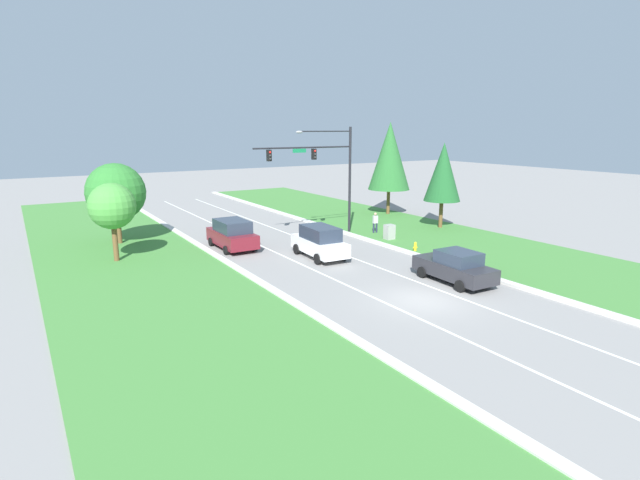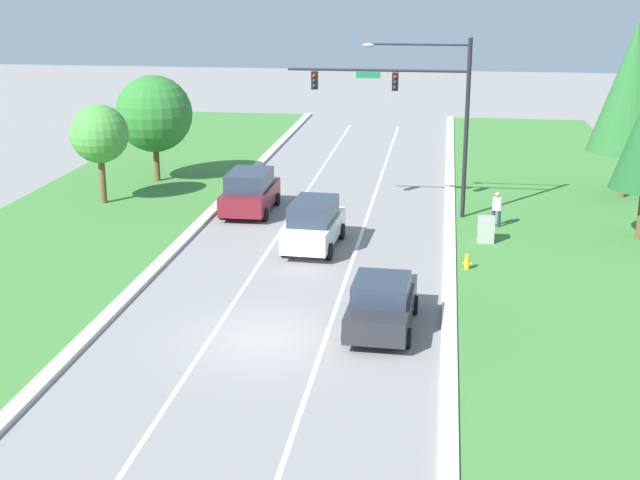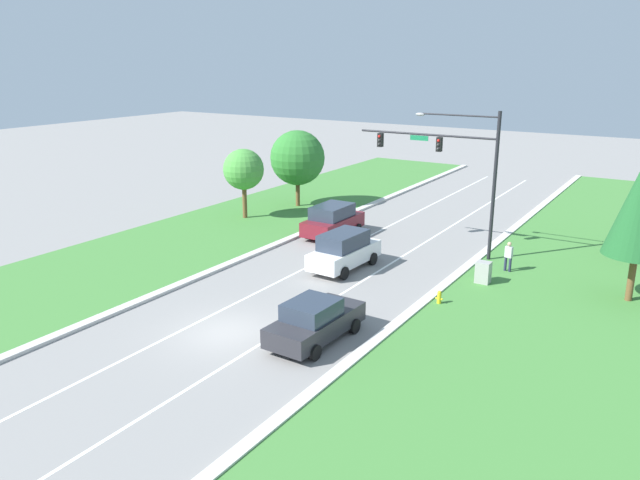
{
  "view_description": "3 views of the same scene",
  "coord_description": "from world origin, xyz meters",
  "px_view_note": "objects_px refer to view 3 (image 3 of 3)",
  "views": [
    {
      "loc": [
        -16.35,
        -16.98,
        8.18
      ],
      "look_at": [
        -1.87,
        6.52,
        1.98
      ],
      "focal_mm": 28.0,
      "sensor_mm": 36.0,
      "label": 1
    },
    {
      "loc": [
        5.26,
        -25.5,
        11.1
      ],
      "look_at": [
        0.87,
        5.55,
        1.61
      ],
      "focal_mm": 50.0,
      "sensor_mm": 36.0,
      "label": 2
    },
    {
      "loc": [
        15.85,
        -18.13,
        11.01
      ],
      "look_at": [
        -0.37,
        7.82,
        2.01
      ],
      "focal_mm": 35.0,
      "sensor_mm": 36.0,
      "label": 3
    }
  ],
  "objects_px": {
    "traffic_signal_mast": "(455,160)",
    "burgundy_suv": "(333,220)",
    "oak_near_left_tree": "(297,158)",
    "fire_hydrant": "(439,298)",
    "charcoal_sedan": "(315,321)",
    "white_suv": "(344,250)",
    "utility_cabinet": "(483,273)",
    "pedestrian": "(509,256)",
    "oak_far_left_tree": "(244,170)"
  },
  "relations": [
    {
      "from": "traffic_signal_mast",
      "to": "burgundy_suv",
      "type": "relative_size",
      "value": 1.75
    },
    {
      "from": "traffic_signal_mast",
      "to": "oak_near_left_tree",
      "type": "relative_size",
      "value": 1.43
    },
    {
      "from": "burgundy_suv",
      "to": "fire_hydrant",
      "type": "bearing_deg",
      "value": -35.87
    },
    {
      "from": "charcoal_sedan",
      "to": "white_suv",
      "type": "height_order",
      "value": "white_suv"
    },
    {
      "from": "white_suv",
      "to": "fire_hydrant",
      "type": "relative_size",
      "value": 6.88
    },
    {
      "from": "fire_hydrant",
      "to": "utility_cabinet",
      "type": "bearing_deg",
      "value": 77.47
    },
    {
      "from": "pedestrian",
      "to": "oak_far_left_tree",
      "type": "relative_size",
      "value": 0.34
    },
    {
      "from": "utility_cabinet",
      "to": "oak_far_left_tree",
      "type": "xyz_separation_m",
      "value": [
        -18.51,
        4.11,
        2.92
      ]
    },
    {
      "from": "charcoal_sedan",
      "to": "burgundy_suv",
      "type": "xyz_separation_m",
      "value": [
        -7.31,
        13.63,
        0.15
      ]
    },
    {
      "from": "utility_cabinet",
      "to": "pedestrian",
      "type": "height_order",
      "value": "pedestrian"
    },
    {
      "from": "white_suv",
      "to": "pedestrian",
      "type": "xyz_separation_m",
      "value": [
        7.67,
        4.08,
        -0.11
      ]
    },
    {
      "from": "white_suv",
      "to": "oak_far_left_tree",
      "type": "height_order",
      "value": "oak_far_left_tree"
    },
    {
      "from": "charcoal_sedan",
      "to": "oak_near_left_tree",
      "type": "height_order",
      "value": "oak_near_left_tree"
    },
    {
      "from": "white_suv",
      "to": "charcoal_sedan",
      "type": "bearing_deg",
      "value": -64.5
    },
    {
      "from": "oak_far_left_tree",
      "to": "charcoal_sedan",
      "type": "bearing_deg",
      "value": -43.58
    },
    {
      "from": "white_suv",
      "to": "oak_far_left_tree",
      "type": "relative_size",
      "value": 0.97
    },
    {
      "from": "oak_near_left_tree",
      "to": "oak_far_left_tree",
      "type": "distance_m",
      "value": 5.17
    },
    {
      "from": "burgundy_suv",
      "to": "utility_cabinet",
      "type": "xyz_separation_m",
      "value": [
        10.98,
        -3.63,
        -0.43
      ]
    },
    {
      "from": "fire_hydrant",
      "to": "oak_near_left_tree",
      "type": "xyz_separation_m",
      "value": [
        -16.56,
        12.92,
        3.41
      ]
    },
    {
      "from": "traffic_signal_mast",
      "to": "fire_hydrant",
      "type": "bearing_deg",
      "value": -72.52
    },
    {
      "from": "utility_cabinet",
      "to": "pedestrian",
      "type": "xyz_separation_m",
      "value": [
        0.55,
        2.43,
        0.35
      ]
    },
    {
      "from": "charcoal_sedan",
      "to": "pedestrian",
      "type": "relative_size",
      "value": 2.81
    },
    {
      "from": "pedestrian",
      "to": "oak_near_left_tree",
      "type": "bearing_deg",
      "value": -10.6
    },
    {
      "from": "burgundy_suv",
      "to": "fire_hydrant",
      "type": "relative_size",
      "value": 6.76
    },
    {
      "from": "traffic_signal_mast",
      "to": "oak_near_left_tree",
      "type": "distance_m",
      "value": 15.19
    },
    {
      "from": "fire_hydrant",
      "to": "oak_far_left_tree",
      "type": "bearing_deg",
      "value": 155.97
    },
    {
      "from": "pedestrian",
      "to": "fire_hydrant",
      "type": "xyz_separation_m",
      "value": [
        -1.39,
        -6.2,
        -0.59
      ]
    },
    {
      "from": "utility_cabinet",
      "to": "fire_hydrant",
      "type": "relative_size",
      "value": 1.68
    },
    {
      "from": "burgundy_suv",
      "to": "oak_far_left_tree",
      "type": "height_order",
      "value": "oak_far_left_tree"
    },
    {
      "from": "burgundy_suv",
      "to": "oak_near_left_tree",
      "type": "relative_size",
      "value": 0.81
    },
    {
      "from": "oak_near_left_tree",
      "to": "oak_far_left_tree",
      "type": "bearing_deg",
      "value": -102.45
    },
    {
      "from": "traffic_signal_mast",
      "to": "burgundy_suv",
      "type": "xyz_separation_m",
      "value": [
        -7.73,
        -0.27,
        -4.5
      ]
    },
    {
      "from": "charcoal_sedan",
      "to": "utility_cabinet",
      "type": "xyz_separation_m",
      "value": [
        3.67,
        10.0,
        -0.28
      ]
    },
    {
      "from": "oak_near_left_tree",
      "to": "burgundy_suv",
      "type": "bearing_deg",
      "value": -40.78
    },
    {
      "from": "traffic_signal_mast",
      "to": "white_suv",
      "type": "bearing_deg",
      "value": -124.87
    },
    {
      "from": "utility_cabinet",
      "to": "charcoal_sedan",
      "type": "bearing_deg",
      "value": -110.16
    },
    {
      "from": "burgundy_suv",
      "to": "oak_near_left_tree",
      "type": "height_order",
      "value": "oak_near_left_tree"
    },
    {
      "from": "traffic_signal_mast",
      "to": "fire_hydrant",
      "type": "distance_m",
      "value": 9.56
    },
    {
      "from": "burgundy_suv",
      "to": "pedestrian",
      "type": "height_order",
      "value": "burgundy_suv"
    },
    {
      "from": "traffic_signal_mast",
      "to": "oak_near_left_tree",
      "type": "xyz_separation_m",
      "value": [
        -14.14,
        5.25,
        -1.77
      ]
    },
    {
      "from": "white_suv",
      "to": "utility_cabinet",
      "type": "relative_size",
      "value": 4.1
    },
    {
      "from": "burgundy_suv",
      "to": "utility_cabinet",
      "type": "bearing_deg",
      "value": -18.08
    },
    {
      "from": "traffic_signal_mast",
      "to": "charcoal_sedan",
      "type": "distance_m",
      "value": 14.67
    },
    {
      "from": "traffic_signal_mast",
      "to": "oak_near_left_tree",
      "type": "height_order",
      "value": "traffic_signal_mast"
    },
    {
      "from": "fire_hydrant",
      "to": "charcoal_sedan",
      "type": "bearing_deg",
      "value": -114.44
    },
    {
      "from": "charcoal_sedan",
      "to": "burgundy_suv",
      "type": "height_order",
      "value": "burgundy_suv"
    },
    {
      "from": "charcoal_sedan",
      "to": "pedestrian",
      "type": "bearing_deg",
      "value": 73.31
    },
    {
      "from": "burgundy_suv",
      "to": "oak_far_left_tree",
      "type": "relative_size",
      "value": 0.96
    },
    {
      "from": "traffic_signal_mast",
      "to": "utility_cabinet",
      "type": "xyz_separation_m",
      "value": [
        3.25,
        -3.9,
        -4.93
      ]
    },
    {
      "from": "fire_hydrant",
      "to": "pedestrian",
      "type": "bearing_deg",
      "value": 77.35
    }
  ]
}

